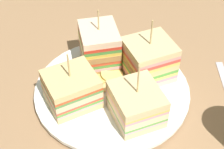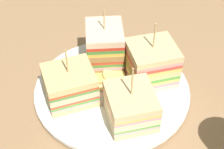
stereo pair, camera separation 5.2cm
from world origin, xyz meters
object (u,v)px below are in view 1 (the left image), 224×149
at_px(plate, 112,90).
at_px(sandwich_wedge_2, 72,89).
at_px(sandwich_wedge_1, 99,47).
at_px(chip_pile, 106,78).
at_px(sandwich_wedge_0, 148,60).
at_px(sandwich_wedge_3, 136,104).

bearing_deg(plate, sandwich_wedge_2, -154.62).
relative_size(sandwich_wedge_1, chip_pile, 1.42).
bearing_deg(sandwich_wedge_0, sandwich_wedge_1, -44.35).
relative_size(sandwich_wedge_0, chip_pile, 1.46).
distance_m(sandwich_wedge_2, chip_pile, 0.07).
xyz_separation_m(sandwich_wedge_1, chip_pile, (0.01, -0.05, -0.03)).
relative_size(plate, sandwich_wedge_0, 2.29).
height_order(sandwich_wedge_0, sandwich_wedge_1, sandwich_wedge_0).
bearing_deg(sandwich_wedge_3, sandwich_wedge_2, 51.96).
relative_size(plate, sandwich_wedge_2, 2.59).
xyz_separation_m(sandwich_wedge_1, sandwich_wedge_2, (-0.04, -0.09, -0.01)).
height_order(sandwich_wedge_1, sandwich_wedge_3, sandwich_wedge_1).
bearing_deg(sandwich_wedge_3, sandwich_wedge_1, 3.52).
relative_size(sandwich_wedge_1, sandwich_wedge_2, 1.10).
bearing_deg(chip_pile, plate, -58.22).
height_order(sandwich_wedge_3, chip_pile, sandwich_wedge_3).
distance_m(plate, sandwich_wedge_1, 0.08).
distance_m(sandwich_wedge_0, sandwich_wedge_3, 0.09).
relative_size(sandwich_wedge_0, sandwich_wedge_1, 1.03).
distance_m(plate, chip_pile, 0.02).
bearing_deg(sandwich_wedge_3, sandwich_wedge_0, -36.79).
height_order(plate, sandwich_wedge_0, sandwich_wedge_0).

